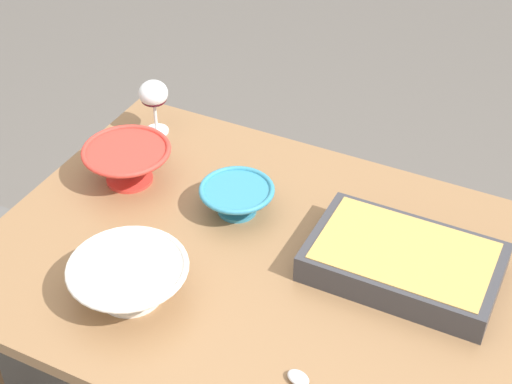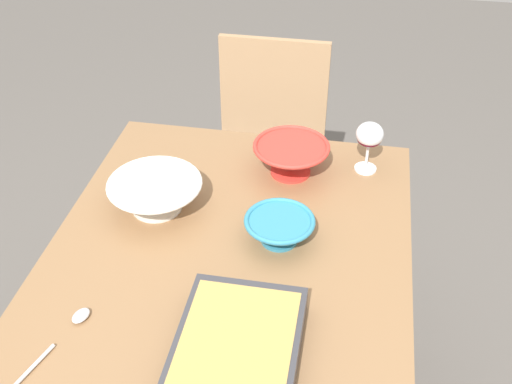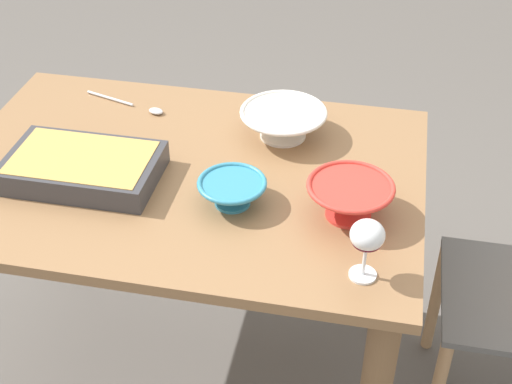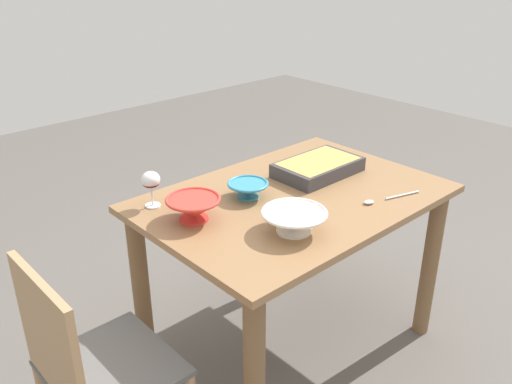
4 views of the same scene
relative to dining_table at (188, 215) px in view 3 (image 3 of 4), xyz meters
name	(u,v)px [view 3 (image 3 of 4)]	position (x,y,z in m)	size (l,w,h in m)	color
ground_plane	(199,365)	(0.00, 0.00, -0.62)	(8.00, 8.00, 0.00)	#5B5651
dining_table	(188,215)	(0.00, 0.00, 0.00)	(1.22, 0.84, 0.77)	olive
wine_glass	(367,238)	(0.48, -0.30, 0.25)	(0.07, 0.07, 0.15)	white
casserole_dish	(83,166)	(-0.24, -0.08, 0.18)	(0.38, 0.23, 0.06)	#38383D
mixing_bowl	(350,198)	(0.43, -0.10, 0.20)	(0.21, 0.21, 0.09)	red
small_bowl	(232,191)	(0.15, -0.11, 0.19)	(0.17, 0.17, 0.07)	teal
serving_bowl	(283,122)	(0.22, 0.21, 0.19)	(0.24, 0.24, 0.08)	white
serving_spoon	(139,106)	(-0.22, 0.27, 0.15)	(0.26, 0.10, 0.01)	silver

